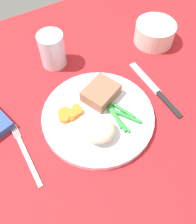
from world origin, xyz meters
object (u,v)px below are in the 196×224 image
Objects in this scene: fork at (26,154)px; salad_bowl at (155,32)px; meat_portion at (102,92)px; knife at (156,90)px; dinner_plate at (98,116)px; water_glass at (53,52)px.

salad_bowl is (46.35, 15.55, 3.16)cm from fork.
meat_portion reaches higher than knife.
knife is 1.79× the size of salad_bowl.
knife is (17.11, -0.29, -0.60)cm from dinner_plate.
water_glass is 29.94cm from salad_bowl.
salad_bowl is (24.43, 11.13, 0.21)cm from meat_portion.
salad_bowl reaches higher than meat_portion.
salad_bowl is at bearing 28.64° from dinner_plate.
salad_bowl is at bearing 24.49° from meat_portion.
meat_portion is (3.57, 4.16, 2.35)cm from dinner_plate.
meat_portion is 0.71× the size of salad_bowl.
meat_portion is 0.40× the size of knife.
salad_bowl is (29.18, -6.68, -0.71)cm from water_glass.
dinner_plate is at bearing -86.93° from water_glass.
water_glass is at bearing 128.66° from knife.
meat_portion is at bearing -75.07° from water_glass.
water_glass reaches higher than knife.
knife is at bearing -124.96° from salad_bowl.
water_glass reaches higher than salad_bowl.
knife is (13.54, -4.45, -2.95)cm from meat_portion.
meat_portion is 0.49× the size of fork.
knife reaches higher than fork.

